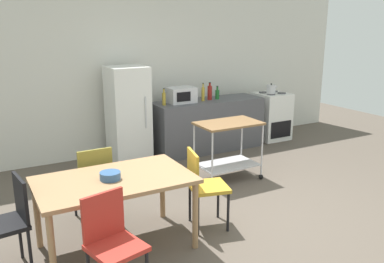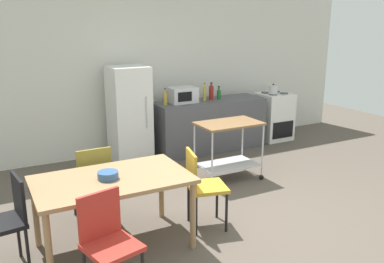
% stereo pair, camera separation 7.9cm
% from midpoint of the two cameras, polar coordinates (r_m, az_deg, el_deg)
% --- Properties ---
extents(ground_plane, '(12.00, 12.00, 0.00)m').
position_cam_midpoint_polar(ground_plane, '(4.92, 9.31, -11.99)').
color(ground_plane, brown).
extents(back_wall, '(8.40, 0.12, 2.90)m').
position_cam_midpoint_polar(back_wall, '(7.23, -5.84, 8.83)').
color(back_wall, silver).
rests_on(back_wall, ground_plane).
extents(kitchen_counter, '(2.00, 0.64, 0.90)m').
position_cam_midpoint_polar(kitchen_counter, '(7.27, 2.76, 0.91)').
color(kitchen_counter, '#4C4C51').
rests_on(kitchen_counter, ground_plane).
extents(dining_table, '(1.50, 0.90, 0.75)m').
position_cam_midpoint_polar(dining_table, '(4.11, -10.51, -7.40)').
color(dining_table, '#A37A51').
rests_on(dining_table, ground_plane).
extents(chair_black, '(0.45, 0.45, 0.89)m').
position_cam_midpoint_polar(chair_black, '(4.09, -23.84, -10.91)').
color(chair_black, black).
rests_on(chair_black, ground_plane).
extents(chair_mustard, '(0.48, 0.48, 0.89)m').
position_cam_midpoint_polar(chair_mustard, '(4.49, 1.84, -7.26)').
color(chair_mustard, gold).
rests_on(chair_mustard, ground_plane).
extents(chair_olive, '(0.41, 0.41, 0.89)m').
position_cam_midpoint_polar(chair_olive, '(4.77, -13.25, -6.31)').
color(chair_olive, olive).
rests_on(chair_olive, ground_plane).
extents(chair_red, '(0.49, 0.49, 0.89)m').
position_cam_midpoint_polar(chair_red, '(3.49, -11.01, -14.50)').
color(chair_red, '#B72D23').
rests_on(chair_red, ground_plane).
extents(stove_oven, '(0.60, 0.61, 0.92)m').
position_cam_midpoint_polar(stove_oven, '(8.10, 11.55, 2.11)').
color(stove_oven, white).
rests_on(stove_oven, ground_plane).
extents(refrigerator, '(0.60, 0.63, 1.55)m').
position_cam_midpoint_polar(refrigerator, '(6.68, -8.41, 2.37)').
color(refrigerator, white).
rests_on(refrigerator, ground_plane).
extents(kitchen_cart, '(0.91, 0.57, 0.85)m').
position_cam_midpoint_polar(kitchen_cart, '(5.86, 5.50, -1.37)').
color(kitchen_cart, brown).
rests_on(kitchen_cart, ground_plane).
extents(bottle_wine, '(0.06, 0.06, 0.28)m').
position_cam_midpoint_polar(bottle_wine, '(6.72, -3.42, 4.64)').
color(bottle_wine, gold).
rests_on(bottle_wine, kitchen_counter).
extents(microwave, '(0.46, 0.35, 0.26)m').
position_cam_midpoint_polar(microwave, '(6.92, -1.02, 5.12)').
color(microwave, silver).
rests_on(microwave, kitchen_counter).
extents(bottle_olive_oil, '(0.06, 0.06, 0.31)m').
position_cam_midpoint_polar(bottle_olive_oil, '(7.07, 2.07, 5.30)').
color(bottle_olive_oil, gold).
rests_on(bottle_olive_oil, kitchen_counter).
extents(bottle_vinegar, '(0.08, 0.08, 0.31)m').
position_cam_midpoint_polar(bottle_vinegar, '(7.19, 3.02, 5.46)').
color(bottle_vinegar, maroon).
rests_on(bottle_vinegar, kitchen_counter).
extents(bottle_hot_sauce, '(0.07, 0.07, 0.23)m').
position_cam_midpoint_polar(bottle_hot_sauce, '(7.25, 4.08, 5.22)').
color(bottle_hot_sauce, '#1E6628').
rests_on(bottle_hot_sauce, kitchen_counter).
extents(fruit_bowl, '(0.20, 0.20, 0.07)m').
position_cam_midpoint_polar(fruit_bowl, '(4.04, -11.09, -6.02)').
color(fruit_bowl, '#33598C').
rests_on(fruit_bowl, dining_table).
extents(kettle, '(0.24, 0.17, 0.19)m').
position_cam_midpoint_polar(kettle, '(7.85, 11.54, 5.78)').
color(kettle, silver).
rests_on(kettle, stove_oven).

